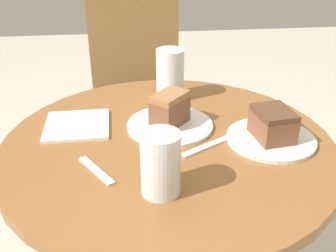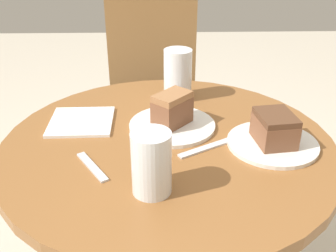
{
  "view_description": "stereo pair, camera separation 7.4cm",
  "coord_description": "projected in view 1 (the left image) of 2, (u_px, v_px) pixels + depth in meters",
  "views": [
    {
      "loc": [
        -0.1,
        -0.84,
        1.26
      ],
      "look_at": [
        0.0,
        0.0,
        0.81
      ],
      "focal_mm": 42.0,
      "sensor_mm": 36.0,
      "label": 1
    },
    {
      "loc": [
        -0.02,
        -0.84,
        1.26
      ],
      "look_at": [
        0.0,
        0.0,
        0.81
      ],
      "focal_mm": 42.0,
      "sensor_mm": 36.0,
      "label": 2
    }
  ],
  "objects": [
    {
      "name": "plate_far",
      "position": [
        271.0,
        139.0,
        0.97
      ],
      "size": [
        0.22,
        0.22,
        0.01
      ],
      "color": "silver",
      "rests_on": "table"
    },
    {
      "name": "glass_water",
      "position": [
        170.0,
        77.0,
        1.17
      ],
      "size": [
        0.08,
        0.08,
        0.15
      ],
      "color": "silver",
      "rests_on": "table"
    },
    {
      "name": "cake_slice_near",
      "position": [
        170.0,
        109.0,
        1.01
      ],
      "size": [
        0.11,
        0.12,
        0.09
      ],
      "rotation": [
        0.0,
        0.0,
        2.4
      ],
      "color": "brown",
      "rests_on": "plate_near"
    },
    {
      "name": "cake_slice_far",
      "position": [
        273.0,
        124.0,
        0.95
      ],
      "size": [
        0.1,
        0.11,
        0.07
      ],
      "rotation": [
        0.0,
        0.0,
        3.27
      ],
      "color": "brown",
      "rests_on": "plate_far"
    },
    {
      "name": "table",
      "position": [
        168.0,
        200.0,
        1.06
      ],
      "size": [
        0.82,
        0.82,
        0.77
      ],
      "color": "brown",
      "rests_on": "ground_plane"
    },
    {
      "name": "napkin_stack",
      "position": [
        77.0,
        125.0,
        1.04
      ],
      "size": [
        0.17,
        0.17,
        0.01
      ],
      "rotation": [
        0.0,
        0.0,
        0.02
      ],
      "color": "white",
      "rests_on": "table"
    },
    {
      "name": "chair",
      "position": [
        139.0,
        107.0,
        1.8
      ],
      "size": [
        0.46,
        0.46,
        0.96
      ],
      "rotation": [
        0.0,
        0.0,
        0.06
      ],
      "color": "olive",
      "rests_on": "ground_plane"
    },
    {
      "name": "fork",
      "position": [
        208.0,
        146.0,
        0.95
      ],
      "size": [
        0.15,
        0.09,
        0.0
      ],
      "rotation": [
        0.0,
        0.0,
        0.53
      ],
      "color": "silver",
      "rests_on": "table"
    },
    {
      "name": "glass_lemonade",
      "position": [
        161.0,
        166.0,
        0.77
      ],
      "size": [
        0.08,
        0.08,
        0.13
      ],
      "color": "beige",
      "rests_on": "table"
    },
    {
      "name": "plate_near",
      "position": [
        170.0,
        125.0,
        1.04
      ],
      "size": [
        0.23,
        0.23,
        0.01
      ],
      "color": "silver",
      "rests_on": "table"
    },
    {
      "name": "spoon",
      "position": [
        96.0,
        170.0,
        0.86
      ],
      "size": [
        0.09,
        0.12,
        0.0
      ],
      "rotation": [
        0.0,
        0.0,
        2.14
      ],
      "color": "silver",
      "rests_on": "table"
    }
  ]
}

